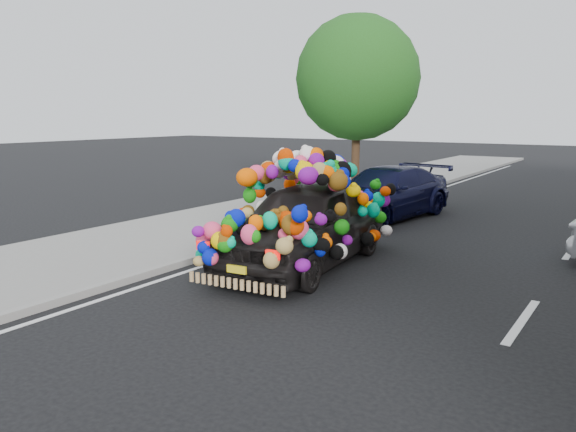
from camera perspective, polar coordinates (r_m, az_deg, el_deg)
name	(u,v)px	position (r m, az deg, el deg)	size (l,w,h in m)	color
ground	(302,280)	(9.77, 1.40, -6.47)	(100.00, 100.00, 0.00)	black
sidewalk	(132,245)	(12.50, -15.54, -2.84)	(4.00, 60.00, 0.12)	gray
kerb	(200,257)	(11.13, -8.92, -4.15)	(0.15, 60.00, 0.13)	gray
lane_markings	(522,321)	(8.51, 22.68, -9.80)	(6.00, 50.00, 0.01)	silver
tree_near_sidewalk	(357,78)	(19.54, 7.04, 13.73)	(4.20, 4.20, 6.13)	#332114
plush_art_car	(305,205)	(10.49, 1.70, 1.10)	(2.67, 5.00, 2.22)	black
navy_sedan	(385,193)	(15.64, 9.83, 2.33)	(1.95, 4.81, 1.40)	black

